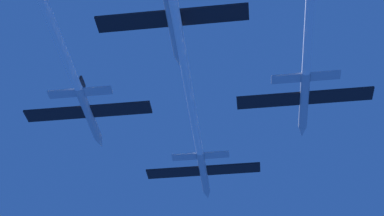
# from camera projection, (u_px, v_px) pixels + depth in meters

# --- Properties ---
(jet_lead) EXTENTS (18.20, 57.03, 3.01)m
(jet_lead) POSITION_uv_depth(u_px,v_px,m) (192.00, 108.00, 75.75)
(jet_lead) COLOR #B2BAC6
(jet_left_wing) EXTENTS (18.20, 59.57, 3.01)m
(jet_left_wing) POSITION_uv_depth(u_px,v_px,m) (52.00, 22.00, 64.96)
(jet_left_wing) COLOR #B2BAC6
(jet_right_wing) EXTENTS (18.20, 50.48, 3.01)m
(jet_right_wing) POSITION_uv_depth(u_px,v_px,m) (309.00, 27.00, 64.15)
(jet_right_wing) COLOR #B2BAC6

